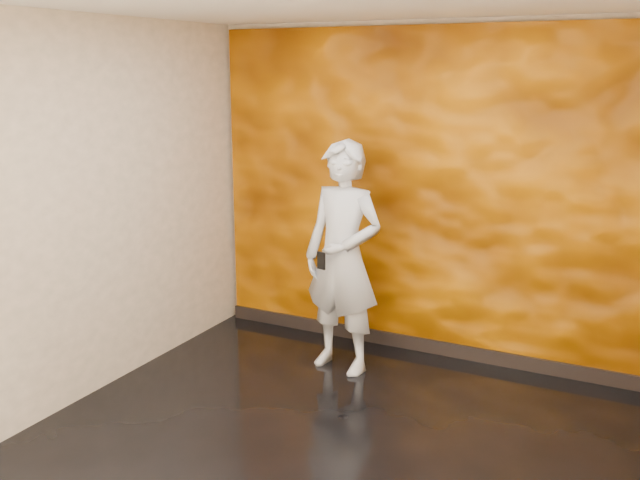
# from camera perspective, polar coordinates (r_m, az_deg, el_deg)

# --- Properties ---
(room) EXTENTS (4.02, 4.02, 2.81)m
(room) POSITION_cam_1_polar(r_m,az_deg,el_deg) (4.25, 0.54, -0.31)
(room) COLOR black
(room) RESTS_ON ground
(feature_wall) EXTENTS (3.90, 0.06, 2.75)m
(feature_wall) POSITION_cam_1_polar(r_m,az_deg,el_deg) (6.04, 8.83, 3.54)
(feature_wall) COLOR orange
(feature_wall) RESTS_ON ground
(baseboard) EXTENTS (3.90, 0.04, 0.12)m
(baseboard) POSITION_cam_1_polar(r_m,az_deg,el_deg) (6.36, 8.28, -8.30)
(baseboard) COLOR black
(baseboard) RESTS_ON ground
(man) EXTENTS (0.74, 0.54, 1.88)m
(man) POSITION_cam_1_polar(r_m,az_deg,el_deg) (5.70, 1.86, -1.44)
(man) COLOR #8E929C
(man) RESTS_ON ground
(phone) EXTENTS (0.07, 0.03, 0.14)m
(phone) POSITION_cam_1_polar(r_m,az_deg,el_deg) (5.50, 0.10, -1.67)
(phone) COLOR black
(phone) RESTS_ON man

